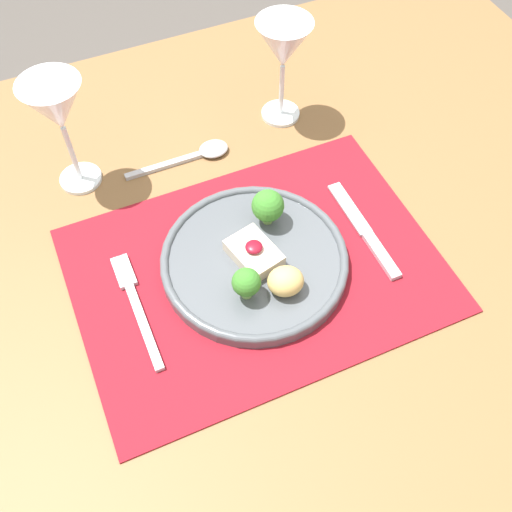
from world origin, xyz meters
The scene contains 9 objects.
ground_plane centered at (0.00, 0.00, 0.00)m, with size 8.00×8.00×0.00m, color #4C4742.
dining_table centered at (0.00, 0.00, 0.69)m, with size 1.39×1.10×0.77m.
placemat centered at (0.00, 0.00, 0.78)m, with size 0.50×0.36×0.00m, color maroon.
dinner_plate centered at (0.00, 0.01, 0.79)m, with size 0.26×0.26×0.07m.
fork centered at (-0.17, 0.01, 0.78)m, with size 0.02×0.18×0.01m.
knife centered at (0.17, -0.01, 0.78)m, with size 0.02×0.18×0.01m.
spoon centered at (0.01, 0.24, 0.78)m, with size 0.17×0.04×0.01m.
wine_glass_near centered at (0.16, 0.27, 0.90)m, with size 0.09×0.09×0.18m.
wine_glass_far centered at (-0.18, 0.26, 0.91)m, with size 0.09×0.09×0.18m.
Camera 1 is at (-0.18, -0.42, 1.47)m, focal length 42.00 mm.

